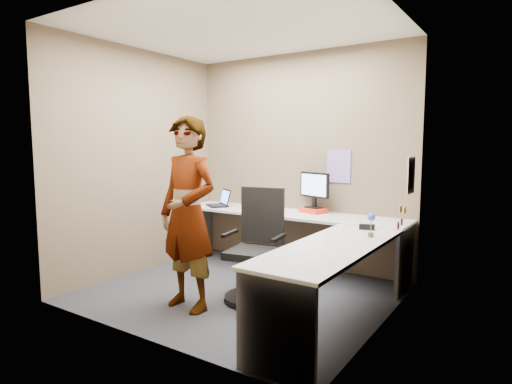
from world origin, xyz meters
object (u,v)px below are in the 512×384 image
Objects in this scene: desk at (294,236)px; monitor at (314,187)px; person at (188,214)px; office_chair at (256,256)px.

monitor is at bearing 100.22° from desk.
person is (-0.46, -1.75, -0.13)m from monitor.
desk is 0.90m from monitor.
monitor is at bearing 77.46° from office_chair.
desk is at bearing 57.35° from office_chair.
person reaches higher than monitor.
office_chair is at bearing 57.49° from person.
office_chair is (-0.18, -0.45, -0.14)m from desk.
desk is 1.64× the size of person.
office_chair is 0.61× the size of person.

